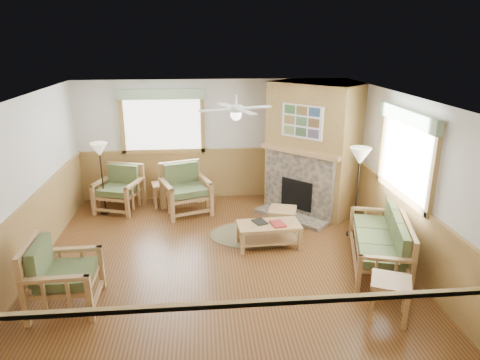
{
  "coord_description": "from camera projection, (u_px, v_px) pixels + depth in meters",
  "views": [
    {
      "loc": [
        -0.26,
        -6.46,
        3.55
      ],
      "look_at": [
        0.4,
        0.7,
        1.15
      ],
      "focal_mm": 32.0,
      "sensor_mm": 36.0,
      "label": 1
    }
  ],
  "objects": [
    {
      "name": "braided_rug",
      "position": [
        257.0,
        234.0,
        8.11
      ],
      "size": [
        2.23,
        2.23,
        0.01
      ],
      "primitive_type": "cylinder",
      "rotation": [
        0.0,
        0.0,
        0.32
      ],
      "color": "brown",
      "rests_on": "floor"
    },
    {
      "name": "floor_lamp_right",
      "position": [
        357.0,
        192.0,
        7.83
      ],
      "size": [
        0.4,
        0.4,
        1.71
      ],
      "primitive_type": null,
      "rotation": [
        0.0,
        0.0,
        -0.03
      ],
      "color": "black",
      "rests_on": "floor"
    },
    {
      "name": "floor",
      "position": [
        220.0,
        258.0,
        7.25
      ],
      "size": [
        6.0,
        6.0,
        0.01
      ],
      "primitive_type": "cube",
      "color": "brown",
      "rests_on": "ground"
    },
    {
      "name": "ceiling",
      "position": [
        218.0,
        97.0,
        6.39
      ],
      "size": [
        6.0,
        6.0,
        0.01
      ],
      "primitive_type": "cube",
      "color": "white",
      "rests_on": "floor"
    },
    {
      "name": "sofa",
      "position": [
        378.0,
        240.0,
        6.92
      ],
      "size": [
        2.07,
        1.29,
        0.89
      ],
      "primitive_type": null,
      "rotation": [
        0.0,
        0.0,
        -1.85
      ],
      "color": "#A9804F",
      "rests_on": "floor"
    },
    {
      "name": "wall_right",
      "position": [
        400.0,
        177.0,
        7.08
      ],
      "size": [
        0.02,
        6.0,
        2.7
      ],
      "primitive_type": "cube",
      "color": "silver",
      "rests_on": "floor"
    },
    {
      "name": "wall_left",
      "position": [
        24.0,
        188.0,
        6.56
      ],
      "size": [
        0.02,
        6.0,
        2.7
      ],
      "primitive_type": "cube",
      "color": "silver",
      "rests_on": "floor"
    },
    {
      "name": "floor_lamp_left",
      "position": [
        102.0,
        178.0,
        8.91
      ],
      "size": [
        0.36,
        0.36,
        1.53
      ],
      "primitive_type": null,
      "rotation": [
        0.0,
        0.0,
        -0.04
      ],
      "color": "black",
      "rests_on": "floor"
    },
    {
      "name": "window_right",
      "position": [
        412.0,
        108.0,
        6.51
      ],
      "size": [
        0.16,
        1.9,
        1.5
      ],
      "primitive_type": null,
      "color": "white",
      "rests_on": "wall_right"
    },
    {
      "name": "book_dark",
      "position": [
        260.0,
        221.0,
        7.56
      ],
      "size": [
        0.29,
        0.33,
        0.03
      ],
      "primitive_type": "cube",
      "rotation": [
        0.0,
        0.0,
        0.39
      ],
      "color": "black",
      "rests_on": "coffee_table"
    },
    {
      "name": "fireplace",
      "position": [
        313.0,
        148.0,
        8.93
      ],
      "size": [
        3.11,
        3.11,
        2.7
      ],
      "primitive_type": null,
      "rotation": [
        0.0,
        0.0,
        -0.79
      ],
      "color": "olive",
      "rests_on": "floor"
    },
    {
      "name": "armchair_back_left",
      "position": [
        119.0,
        189.0,
        9.13
      ],
      "size": [
        1.07,
        1.07,
        0.95
      ],
      "primitive_type": null,
      "rotation": [
        0.0,
        0.0,
        -0.32
      ],
      "color": "#A9804F",
      "rests_on": "floor"
    },
    {
      "name": "end_table_chairs",
      "position": [
        163.0,
        194.0,
        9.48
      ],
      "size": [
        0.53,
        0.51,
        0.5
      ],
      "primitive_type": null,
      "rotation": [
        0.0,
        0.0,
        0.2
      ],
      "color": "#A9804F",
      "rests_on": "floor"
    },
    {
      "name": "window_back",
      "position": [
        161.0,
        88.0,
        9.15
      ],
      "size": [
        1.9,
        0.16,
        1.5
      ],
      "primitive_type": null,
      "color": "white",
      "rests_on": "wall_back"
    },
    {
      "name": "coffee_table",
      "position": [
        269.0,
        235.0,
        7.58
      ],
      "size": [
        1.13,
        0.62,
        0.44
      ],
      "primitive_type": null,
      "rotation": [
        0.0,
        0.0,
        0.07
      ],
      "color": "#A9804F",
      "rests_on": "floor"
    },
    {
      "name": "wainscot",
      "position": [
        220.0,
        228.0,
        7.07
      ],
      "size": [
        6.0,
        6.0,
        1.1
      ],
      "primitive_type": null,
      "color": "olive",
      "rests_on": "floor"
    },
    {
      "name": "end_table_sofa",
      "position": [
        389.0,
        299.0,
        5.63
      ],
      "size": [
        0.65,
        0.64,
        0.56
      ],
      "primitive_type": null,
      "rotation": [
        0.0,
        0.0,
        -0.43
      ],
      "color": "#A9804F",
      "rests_on": "floor"
    },
    {
      "name": "armchair_left",
      "position": [
        64.0,
        274.0,
        5.81
      ],
      "size": [
        0.9,
        0.9,
        0.99
      ],
      "primitive_type": null,
      "rotation": [
        0.0,
        0.0,
        1.6
      ],
      "color": "#A9804F",
      "rests_on": "floor"
    },
    {
      "name": "wall_front",
      "position": [
        234.0,
        286.0,
        3.98
      ],
      "size": [
        6.0,
        0.02,
        2.7
      ],
      "primitive_type": "cube",
      "color": "silver",
      "rests_on": "floor"
    },
    {
      "name": "footstool",
      "position": [
        282.0,
        219.0,
        8.24
      ],
      "size": [
        0.63,
        0.63,
        0.44
      ],
      "primitive_type": null,
      "rotation": [
        0.0,
        0.0,
        -0.3
      ],
      "color": "#A9804F",
      "rests_on": "floor"
    },
    {
      "name": "armchair_back_right",
      "position": [
        186.0,
        189.0,
        9.0
      ],
      "size": [
        1.16,
        1.16,
        1.02
      ],
      "primitive_type": null,
      "rotation": [
        0.0,
        0.0,
        0.33
      ],
      "color": "#A9804F",
      "rests_on": "floor"
    },
    {
      "name": "book_red",
      "position": [
        278.0,
        223.0,
        7.47
      ],
      "size": [
        0.28,
        0.34,
        0.03
      ],
      "primitive_type": "cube",
      "rotation": [
        0.0,
        0.0,
        0.23
      ],
      "color": "maroon",
      "rests_on": "coffee_table"
    },
    {
      "name": "wall_back",
      "position": [
        213.0,
        140.0,
        9.65
      ],
      "size": [
        6.0,
        0.02,
        2.7
      ],
      "primitive_type": "cube",
      "color": "silver",
      "rests_on": "floor"
    },
    {
      "name": "ceiling_fan",
      "position": [
        236.0,
        97.0,
        6.71
      ],
      "size": [
        1.59,
        1.59,
        0.36
      ],
      "primitive_type": null,
      "rotation": [
        0.0,
        0.0,
        0.35
      ],
      "color": "white",
      "rests_on": "ceiling"
    }
  ]
}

